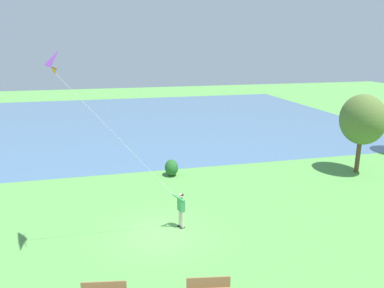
{
  "coord_description": "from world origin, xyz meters",
  "views": [
    {
      "loc": [
        15.23,
        -2.29,
        8.46
      ],
      "look_at": [
        -0.18,
        1.52,
        4.15
      ],
      "focal_mm": 34.38,
      "sensor_mm": 36.0,
      "label": 1
    }
  ],
  "objects_px": {
    "tree_treeline_center": "(362,120)",
    "lakeside_shrub": "(171,168)",
    "flying_kite": "(60,63)",
    "person_kite_flyer": "(181,207)"
  },
  "relations": [
    {
      "from": "tree_treeline_center",
      "to": "lakeside_shrub",
      "type": "distance_m",
      "value": 13.03
    },
    {
      "from": "flying_kite",
      "to": "person_kite_flyer",
      "type": "bearing_deg",
      "value": 105.6
    },
    {
      "from": "person_kite_flyer",
      "to": "lakeside_shrub",
      "type": "relative_size",
      "value": 1.67
    },
    {
      "from": "person_kite_flyer",
      "to": "tree_treeline_center",
      "type": "distance_m",
      "value": 14.44
    },
    {
      "from": "lakeside_shrub",
      "to": "flying_kite",
      "type": "bearing_deg",
      "value": -33.31
    },
    {
      "from": "flying_kite",
      "to": "tree_treeline_center",
      "type": "distance_m",
      "value": 19.49
    },
    {
      "from": "person_kite_flyer",
      "to": "tree_treeline_center",
      "type": "relative_size",
      "value": 0.34
    },
    {
      "from": "tree_treeline_center",
      "to": "lakeside_shrub",
      "type": "height_order",
      "value": "tree_treeline_center"
    },
    {
      "from": "tree_treeline_center",
      "to": "lakeside_shrub",
      "type": "xyz_separation_m",
      "value": [
        -2.38,
        -12.43,
        -3.11
      ]
    },
    {
      "from": "flying_kite",
      "to": "tree_treeline_center",
      "type": "bearing_deg",
      "value": 108.8
    }
  ]
}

